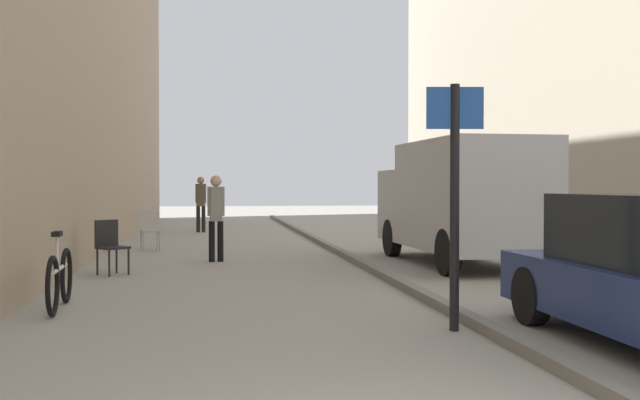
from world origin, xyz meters
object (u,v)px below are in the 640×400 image
street_sign_post (455,185)px  cafe_chair_near_window (110,243)px  pedestrian_main_foreground (216,212)px  delivery_van (460,199)px  cafe_chair_by_doorway (150,227)px  pedestrian_mid_block (201,200)px  bicycle_leaning (60,279)px

street_sign_post → cafe_chair_near_window: size_ratio=2.77×
pedestrian_main_foreground → delivery_van: 4.84m
street_sign_post → cafe_chair_near_window: bearing=-44.8°
cafe_chair_by_doorway → cafe_chair_near_window: bearing=73.2°
pedestrian_mid_block → bicycle_leaning: size_ratio=1.03×
delivery_van → street_sign_post: street_sign_post is taller
pedestrian_main_foreground → bicycle_leaning: (-1.95, -5.51, -0.62)m
pedestrian_main_foreground → street_sign_post: street_sign_post is taller
delivery_van → cafe_chair_by_doorway: delivery_van is taller
pedestrian_main_foreground → bicycle_leaning: bearing=-115.3°
pedestrian_mid_block → street_sign_post: size_ratio=0.70×
pedestrian_mid_block → bicycle_leaning: bearing=-78.0°
street_sign_post → bicycle_leaning: size_ratio=1.47×
pedestrian_mid_block → cafe_chair_near_window: bearing=-79.2°
cafe_chair_by_doorway → bicycle_leaning: bearing=73.8°
pedestrian_mid_block → cafe_chair_near_window: (-1.39, -11.40, -0.50)m
street_sign_post → cafe_chair_near_window: (-4.26, 5.59, -1.00)m
pedestrian_main_foreground → street_sign_post: bearing=-77.8°
bicycle_leaning → cafe_chair_by_doorway: bearing=84.9°
delivery_van → cafe_chair_near_window: size_ratio=5.45×
pedestrian_mid_block → cafe_chair_near_window: pedestrian_mid_block is taller
pedestrian_main_foreground → delivery_van: bearing=-19.9°
cafe_chair_near_window → street_sign_post: bearing=88.2°
cafe_chair_near_window → cafe_chair_by_doorway: size_ratio=1.00×
pedestrian_main_foreground → cafe_chair_by_doorway: size_ratio=1.85×
cafe_chair_by_doorway → pedestrian_main_foreground: bearing=104.9°
street_sign_post → pedestrian_main_foreground: bearing=-64.1°
pedestrian_main_foreground → delivery_van: size_ratio=0.34×
cafe_chair_near_window → bicycle_leaning: bearing=48.8°
pedestrian_main_foreground → cafe_chair_near_window: size_ratio=1.85×
pedestrian_main_foreground → pedestrian_mid_block: (-0.43, 9.50, 0.05)m
street_sign_post → bicycle_leaning: 4.96m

